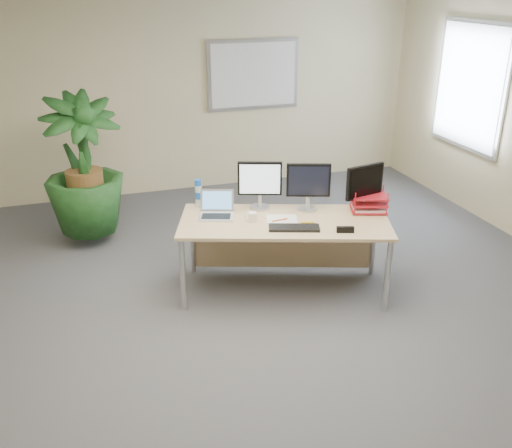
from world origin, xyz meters
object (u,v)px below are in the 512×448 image
object	(u,v)px
monitor_right	(308,184)
laptop	(217,209)
floor_plant	(85,179)
desk	(284,231)
monitor_left	(260,182)

from	to	relation	value
monitor_right	laptop	distance (m)	0.89
monitor_right	floor_plant	bearing A→B (deg)	142.50
floor_plant	monitor_right	xyz separation A→B (m)	(1.99, -1.53, 0.25)
desk	monitor_right	world-z (taller)	monitor_right
desk	laptop	size ratio (longest dim) A/B	5.39
desk	monitor_right	size ratio (longest dim) A/B	4.52
laptop	desk	bearing A→B (deg)	-19.31
monitor_left	laptop	size ratio (longest dim) A/B	1.21
monitor_left	monitor_right	world-z (taller)	monitor_left
desk	floor_plant	distance (m)	2.36
floor_plant	monitor_left	bearing A→B (deg)	-40.72
monitor_right	laptop	size ratio (longest dim) A/B	1.19
floor_plant	monitor_right	bearing A→B (deg)	-37.50
monitor_right	monitor_left	bearing A→B (deg)	157.20
floor_plant	laptop	size ratio (longest dim) A/B	3.91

